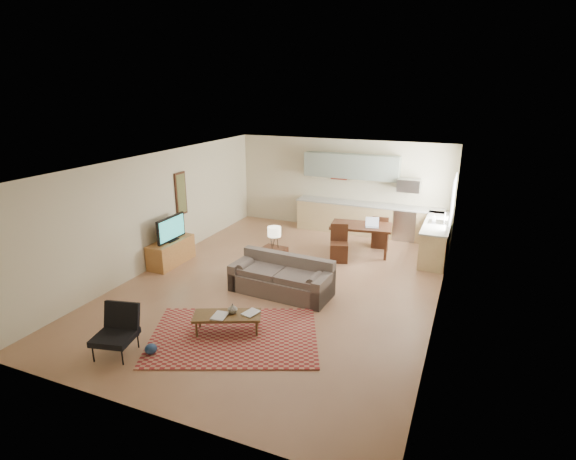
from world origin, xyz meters
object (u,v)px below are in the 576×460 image
at_px(tv_credenza, 171,252).
at_px(dining_table, 360,239).
at_px(armchair, 114,333).
at_px(coffee_table, 228,323).
at_px(console_table, 275,260).
at_px(sofa, 281,276).

relative_size(tv_credenza, dining_table, 0.86).
distance_m(armchair, tv_credenza, 3.94).
height_order(coffee_table, dining_table, dining_table).
xyz_separation_m(coffee_table, console_table, (-0.33, 2.74, 0.14)).
xyz_separation_m(sofa, tv_credenza, (-3.14, 0.48, -0.08)).
distance_m(tv_credenza, console_table, 2.61).
height_order(sofa, console_table, sofa).
xyz_separation_m(console_table, dining_table, (1.51, 2.05, 0.07)).
xyz_separation_m(coffee_table, dining_table, (1.18, 4.79, 0.21)).
bearing_deg(armchair, console_table, 63.59).
distance_m(sofa, armchair, 3.48).
bearing_deg(dining_table, sofa, -115.73).
bearing_deg(tv_credenza, armchair, -66.15).
height_order(sofa, tv_credenza, sofa).
relative_size(sofa, coffee_table, 1.86).
height_order(armchair, console_table, armchair).
xyz_separation_m(sofa, dining_table, (0.95, 2.97, 0.00)).
relative_size(sofa, armchair, 2.76).
bearing_deg(console_table, sofa, -52.64).
bearing_deg(console_table, tv_credenza, -164.61).
bearing_deg(armchair, tv_credenza, 101.11).
distance_m(sofa, tv_credenza, 3.18).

